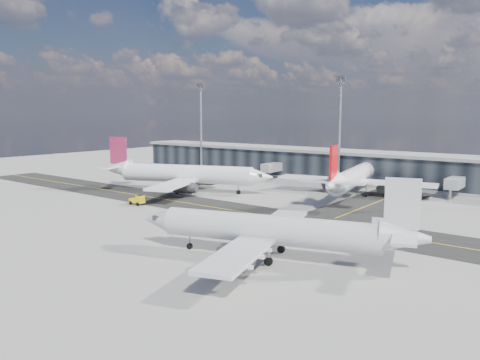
{
  "coord_description": "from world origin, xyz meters",
  "views": [
    {
      "loc": [
        55.7,
        -67.2,
        19.2
      ],
      "look_at": [
        -5.05,
        11.16,
        5.0
      ],
      "focal_mm": 35.0,
      "sensor_mm": 36.0,
      "label": 1
    }
  ],
  "objects_px": {
    "baggage_tug": "(138,200)",
    "service_van": "(404,197)",
    "airliner_redtail": "(353,177)",
    "airliner_near": "(273,231)",
    "airliner_af": "(184,174)"
  },
  "relations": [
    {
      "from": "airliner_af",
      "to": "airliner_redtail",
      "type": "height_order",
      "value": "airliner_af"
    },
    {
      "from": "airliner_near",
      "to": "baggage_tug",
      "type": "distance_m",
      "value": 45.09
    },
    {
      "from": "baggage_tug",
      "to": "airliner_near",
      "type": "bearing_deg",
      "value": 72.33
    },
    {
      "from": "service_van",
      "to": "airliner_redtail",
      "type": "bearing_deg",
      "value": 165.94
    },
    {
      "from": "airliner_redtail",
      "to": "service_van",
      "type": "height_order",
      "value": "airliner_redtail"
    },
    {
      "from": "service_van",
      "to": "airliner_near",
      "type": "bearing_deg",
      "value": -108.36
    },
    {
      "from": "airliner_redtail",
      "to": "service_van",
      "type": "distance_m",
      "value": 12.26
    },
    {
      "from": "baggage_tug",
      "to": "airliner_af",
      "type": "bearing_deg",
      "value": -167.45
    },
    {
      "from": "airliner_af",
      "to": "service_van",
      "type": "bearing_deg",
      "value": 93.78
    },
    {
      "from": "airliner_af",
      "to": "baggage_tug",
      "type": "bearing_deg",
      "value": -7.59
    },
    {
      "from": "airliner_redtail",
      "to": "airliner_near",
      "type": "bearing_deg",
      "value": -88.33
    },
    {
      "from": "airliner_redtail",
      "to": "airliner_af",
      "type": "bearing_deg",
      "value": -161.39
    },
    {
      "from": "baggage_tug",
      "to": "service_van",
      "type": "relative_size",
      "value": 0.71
    },
    {
      "from": "airliner_af",
      "to": "airliner_redtail",
      "type": "bearing_deg",
      "value": 99.37
    },
    {
      "from": "airliner_af",
      "to": "baggage_tug",
      "type": "height_order",
      "value": "airliner_af"
    }
  ]
}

